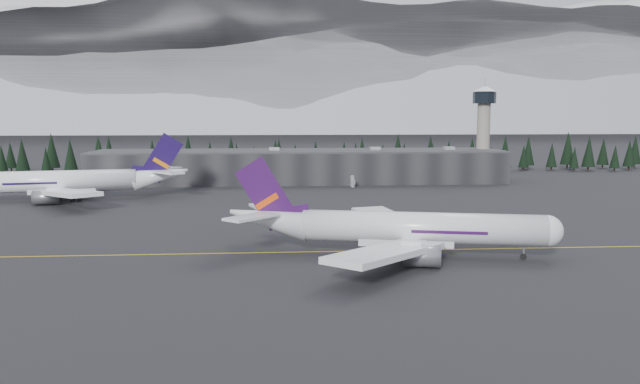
{
  "coord_description": "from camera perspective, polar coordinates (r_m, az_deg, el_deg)",
  "views": [
    {
      "loc": [
        -10.77,
        -120.8,
        26.61
      ],
      "look_at": [
        0.0,
        20.0,
        9.0
      ],
      "focal_mm": 35.0,
      "sensor_mm": 36.0,
      "label": 1
    }
  ],
  "objects": [
    {
      "name": "control_tower",
      "position": [
        263.18,
        14.73,
        6.18
      ],
      "size": [
        10.0,
        10.0,
        37.7
      ],
      "color": "gray",
      "rests_on": "ground"
    },
    {
      "name": "terminal",
      "position": [
        246.87,
        -1.86,
        2.39
      ],
      "size": [
        160.0,
        30.0,
        12.6
      ],
      "color": "black",
      "rests_on": "ground"
    },
    {
      "name": "ground",
      "position": [
        124.16,
        0.71,
        -5.27
      ],
      "size": [
        1400.0,
        1400.0,
        0.0
      ],
      "primitive_type": "plane",
      "color": "black",
      "rests_on": "ground"
    },
    {
      "name": "taxiline",
      "position": [
        122.21,
        0.79,
        -5.46
      ],
      "size": [
        400.0,
        0.4,
        0.02
      ],
      "primitive_type": "cube",
      "color": "gold",
      "rests_on": "ground"
    },
    {
      "name": "treeline",
      "position": [
        283.65,
        -2.19,
        3.24
      ],
      "size": [
        360.0,
        20.0,
        15.0
      ],
      "primitive_type": "cube",
      "color": "black",
      "rests_on": "ground"
    },
    {
      "name": "gse_vehicle_a",
      "position": [
        225.84,
        -5.93,
        0.48
      ],
      "size": [
        2.88,
        5.2,
        1.38
      ],
      "primitive_type": "imported",
      "rotation": [
        0.0,
        0.0,
        0.12
      ],
      "color": "silver",
      "rests_on": "ground"
    },
    {
      "name": "gse_vehicle_b",
      "position": [
        227.8,
        3.04,
        0.59
      ],
      "size": [
        4.91,
        3.91,
        1.57
      ],
      "primitive_type": "imported",
      "rotation": [
        0.0,
        0.0,
        -1.05
      ],
      "color": "silver",
      "rests_on": "ground"
    },
    {
      "name": "mountain_ridge",
      "position": [
        1121.16,
        -3.84,
        5.73
      ],
      "size": [
        4400.0,
        900.0,
        420.0
      ],
      "primitive_type": null,
      "color": "white",
      "rests_on": "ground"
    },
    {
      "name": "jet_parked",
      "position": [
        209.49,
        -21.69,
        0.92
      ],
      "size": [
        70.19,
        64.25,
        20.79
      ],
      "rotation": [
        0.0,
        0.0,
        3.32
      ],
      "color": "white",
      "rests_on": "ground"
    },
    {
      "name": "jet_main",
      "position": [
        119.1,
        6.61,
        -3.27
      ],
      "size": [
        62.44,
        57.01,
        18.62
      ],
      "rotation": [
        0.0,
        0.0,
        -0.22
      ],
      "color": "silver",
      "rests_on": "ground"
    }
  ]
}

